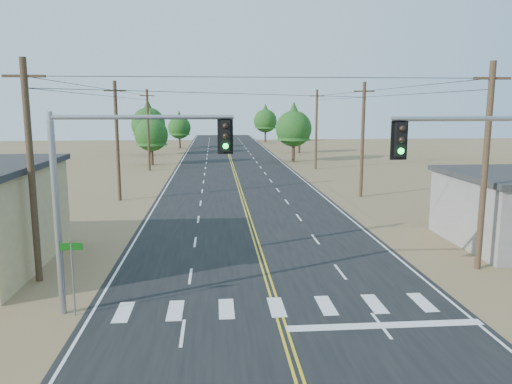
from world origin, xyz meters
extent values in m
cube|color=black|center=(0.00, 30.00, 0.01)|extent=(15.00, 200.00, 0.02)
cylinder|color=#4C3826|center=(-10.50, 12.00, 5.00)|extent=(0.30, 0.30, 10.00)
cube|color=#4C3826|center=(-10.50, 12.00, 9.20)|extent=(1.80, 0.12, 0.12)
cylinder|color=#4C3826|center=(-10.50, 32.00, 5.00)|extent=(0.30, 0.30, 10.00)
cube|color=#4C3826|center=(-10.50, 32.00, 9.20)|extent=(1.80, 0.12, 0.12)
cylinder|color=#4C3826|center=(-10.50, 52.00, 5.00)|extent=(0.30, 0.30, 10.00)
cube|color=#4C3826|center=(-10.50, 52.00, 9.20)|extent=(1.80, 0.12, 0.12)
cylinder|color=#4C3826|center=(10.50, 12.00, 5.00)|extent=(0.30, 0.30, 10.00)
cube|color=#4C3826|center=(10.50, 12.00, 9.20)|extent=(1.80, 0.12, 0.12)
cylinder|color=#4C3826|center=(10.50, 32.00, 5.00)|extent=(0.30, 0.30, 10.00)
cube|color=#4C3826|center=(10.50, 32.00, 9.20)|extent=(1.80, 0.12, 0.12)
cylinder|color=#4C3826|center=(10.50, 52.00, 5.00)|extent=(0.30, 0.30, 10.00)
cube|color=#4C3826|center=(10.50, 52.00, 9.20)|extent=(1.80, 0.12, 0.12)
cylinder|color=gray|center=(-8.32, 8.14, 3.71)|extent=(0.25, 0.25, 7.42)
cylinder|color=gray|center=(-8.32, 8.14, 7.42)|extent=(0.19, 0.19, 0.64)
cylinder|color=gray|center=(-4.99, 8.07, 7.53)|extent=(6.66, 0.31, 0.17)
cube|color=black|center=(-1.97, 8.01, 6.84)|extent=(0.38, 0.33, 1.17)
sphere|color=black|center=(-1.97, 7.82, 7.21)|extent=(0.21, 0.21, 0.21)
sphere|color=black|center=(-1.97, 7.82, 6.84)|extent=(0.21, 0.21, 0.21)
sphere|color=#0CE533|center=(-1.97, 7.82, 6.47)|extent=(0.21, 0.21, 0.21)
cylinder|color=gray|center=(7.03, 5.68, 7.51)|extent=(7.07, 0.27, 0.17)
cube|color=black|center=(3.81, 5.64, 6.82)|extent=(0.37, 0.32, 1.16)
sphere|color=black|center=(3.81, 5.44, 7.19)|extent=(0.21, 0.21, 0.21)
sphere|color=black|center=(3.81, 5.44, 6.82)|extent=(0.21, 0.21, 0.21)
sphere|color=#0CE533|center=(3.81, 5.44, 6.45)|extent=(0.21, 0.21, 0.21)
cylinder|color=gray|center=(-7.80, 7.90, 1.42)|extent=(0.07, 0.07, 2.84)
cube|color=#0B530E|center=(-7.80, 7.90, 2.73)|extent=(0.85, 0.07, 0.28)
cylinder|color=#3F2D1E|center=(-10.90, 58.15, 1.35)|extent=(0.39, 0.39, 2.70)
cone|color=#194F16|center=(-10.90, 58.15, 5.10)|extent=(4.20, 4.20, 4.80)
sphere|color=#194F16|center=(-10.90, 58.15, 4.13)|extent=(4.50, 4.50, 4.50)
cylinder|color=#3F2D1E|center=(-13.09, 72.33, 1.64)|extent=(0.42, 0.42, 3.29)
cone|color=#194F16|center=(-13.09, 72.33, 6.21)|extent=(5.11, 5.11, 5.84)
sphere|color=#194F16|center=(-13.09, 72.33, 5.02)|extent=(5.48, 5.48, 5.48)
cylinder|color=#3F2D1E|center=(-9.00, 85.58, 1.29)|extent=(0.39, 0.39, 2.58)
cone|color=#194F16|center=(-9.00, 85.58, 4.87)|extent=(4.01, 4.01, 4.59)
sphere|color=#194F16|center=(-9.00, 85.58, 3.94)|extent=(4.30, 4.30, 4.30)
cylinder|color=#3F2D1E|center=(9.00, 60.82, 1.55)|extent=(0.47, 0.47, 3.11)
cone|color=#194F16|center=(9.00, 60.82, 5.87)|extent=(4.84, 4.84, 5.53)
sphere|color=#194F16|center=(9.00, 60.82, 4.75)|extent=(5.18, 5.18, 5.18)
cylinder|color=#3F2D1E|center=(12.17, 74.34, 1.18)|extent=(0.40, 0.40, 2.35)
cone|color=#194F16|center=(12.17, 74.34, 4.44)|extent=(3.66, 3.66, 4.18)
sphere|color=#194F16|center=(12.17, 74.34, 3.59)|extent=(3.92, 3.92, 3.92)
cylinder|color=#3F2D1E|center=(9.00, 100.97, 1.54)|extent=(0.40, 0.40, 3.08)
cone|color=#194F16|center=(9.00, 100.97, 5.83)|extent=(4.80, 4.80, 5.48)
sphere|color=#194F16|center=(9.00, 100.97, 4.71)|extent=(5.14, 5.14, 5.14)
camera|label=1|loc=(-2.38, -10.67, 7.91)|focal=35.00mm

